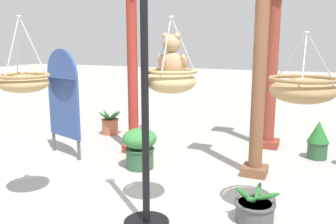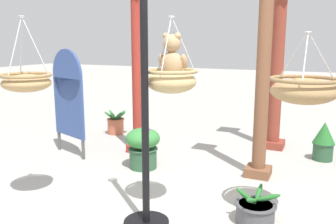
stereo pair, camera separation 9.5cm
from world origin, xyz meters
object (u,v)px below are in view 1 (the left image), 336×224
object	(u,v)px
hanging_basket_right_low	(303,89)
greenhouse_pillar_left	(133,72)
display_pole_central	(146,150)
display_sign_board	(63,94)
greenhouse_pillar_far_back	(259,71)
hanging_basket_with_teddy	(171,80)
potted_plant_conical_shrub	(318,139)
potted_plant_tall_leafy	(110,124)
potted_plant_fern_front	(255,209)
potted_plant_small_succulent	(140,146)
greenhouse_pillar_right	(271,71)
teddy_bear	(172,59)
hanging_basket_left_high	(24,82)

from	to	relation	value
hanging_basket_right_low	greenhouse_pillar_left	world-z (taller)	greenhouse_pillar_left
display_pole_central	display_sign_board	distance (m)	2.60
greenhouse_pillar_far_back	display_pole_central	bearing A→B (deg)	-112.29
hanging_basket_with_teddy	potted_plant_conical_shrub	bearing A→B (deg)	62.85
potted_plant_tall_leafy	greenhouse_pillar_left	bearing A→B (deg)	-40.28
hanging_basket_right_low	potted_plant_tall_leafy	bearing A→B (deg)	146.96
potted_plant_fern_front	potted_plant_small_succulent	size ratio (longest dim) A/B	0.75
greenhouse_pillar_far_back	potted_plant_conical_shrub	distance (m)	1.69
display_pole_central	greenhouse_pillar_right	world-z (taller)	greenhouse_pillar_right
display_pole_central	potted_plant_fern_front	world-z (taller)	display_pole_central
potted_plant_small_succulent	display_pole_central	bearing A→B (deg)	-60.16
greenhouse_pillar_far_back	display_sign_board	size ratio (longest dim) A/B	1.74
potted_plant_small_succulent	hanging_basket_with_teddy	bearing A→B (deg)	-50.37
potted_plant_small_succulent	display_sign_board	distance (m)	1.48
hanging_basket_right_low	display_sign_board	bearing A→B (deg)	165.48
hanging_basket_right_low	potted_plant_fern_front	xyz separation A→B (m)	(-0.36, -0.08, -1.20)
potted_plant_conical_shrub	potted_plant_fern_front	bearing A→B (deg)	-102.77
greenhouse_pillar_far_back	potted_plant_tall_leafy	xyz separation A→B (m)	(-2.94, 1.09, -1.19)
teddy_bear	greenhouse_pillar_right	xyz separation A→B (m)	(0.54, 2.92, -0.30)
potted_plant_small_succulent	display_sign_board	bearing A→B (deg)	177.17
hanging_basket_with_teddy	potted_plant_conical_shrub	xyz separation A→B (m)	(1.33, 2.59, -1.09)
teddy_bear	potted_plant_small_succulent	size ratio (longest dim) A/B	0.69
hanging_basket_with_teddy	display_sign_board	xyz separation A→B (m)	(-2.29, 1.22, -0.43)
hanging_basket_left_high	greenhouse_pillar_far_back	size ratio (longest dim) A/B	0.26
greenhouse_pillar_left	greenhouse_pillar_right	world-z (taller)	greenhouse_pillar_left
potted_plant_conical_shrub	display_sign_board	xyz separation A→B (m)	(-3.62, -1.37, 0.66)
hanging_basket_right_low	greenhouse_pillar_right	xyz separation A→B (m)	(-0.61, 2.61, -0.05)
display_sign_board	hanging_basket_left_high	bearing A→B (deg)	-62.07
hanging_basket_with_teddy	hanging_basket_left_high	bearing A→B (deg)	-165.07
greenhouse_pillar_far_back	potted_plant_small_succulent	distance (m)	1.90
hanging_basket_left_high	potted_plant_fern_front	distance (m)	2.62
display_pole_central	hanging_basket_right_low	xyz separation A→B (m)	(1.30, 0.58, 0.57)
greenhouse_pillar_left	greenhouse_pillar_right	size ratio (longest dim) A/B	1.00
hanging_basket_with_teddy	potted_plant_tall_leafy	size ratio (longest dim) A/B	1.55
potted_plant_tall_leafy	potted_plant_small_succulent	xyz separation A→B (m)	(1.41, -1.46, 0.13)
teddy_bear	potted_plant_tall_leafy	bearing A→B (deg)	132.34
teddy_bear	potted_plant_conical_shrub	bearing A→B (deg)	62.65
potted_plant_tall_leafy	display_sign_board	size ratio (longest dim) A/B	0.28
greenhouse_pillar_right	teddy_bear	bearing A→B (deg)	-100.54
potted_plant_small_succulent	potted_plant_tall_leafy	bearing A→B (deg)	133.93
hanging_basket_with_teddy	greenhouse_pillar_far_back	xyz separation A→B (m)	(0.58, 1.52, -0.01)
display_pole_central	teddy_bear	world-z (taller)	display_pole_central
hanging_basket_with_teddy	greenhouse_pillar_left	xyz separation A→B (m)	(-1.40, 1.80, -0.11)
display_pole_central	hanging_basket_with_teddy	world-z (taller)	display_pole_central
hanging_basket_right_low	greenhouse_pillar_far_back	xyz separation A→B (m)	(-0.58, 1.19, 0.05)
teddy_bear	potted_plant_tall_leafy	distance (m)	3.78
teddy_bear	hanging_basket_left_high	world-z (taller)	hanging_basket_left_high
hanging_basket_left_high	potted_plant_conical_shrub	xyz separation A→B (m)	(2.77, 2.97, -1.05)
hanging_basket_right_low	potted_plant_small_succulent	bearing A→B (deg)	158.61
potted_plant_conical_shrub	hanging_basket_left_high	bearing A→B (deg)	-132.97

